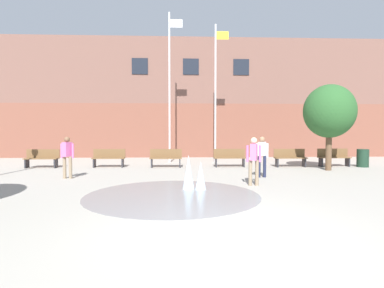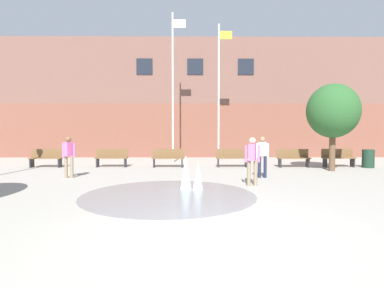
% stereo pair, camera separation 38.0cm
% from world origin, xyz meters
% --- Properties ---
extents(ground_plane, '(100.00, 100.00, 0.00)m').
position_xyz_m(ground_plane, '(0.00, 0.00, 0.00)').
color(ground_plane, '#9E998E').
extents(library_building, '(36.00, 6.05, 8.35)m').
position_xyz_m(library_building, '(0.00, 18.68, 4.18)').
color(library_building, brown).
rests_on(library_building, ground).
extents(splash_fountain, '(4.88, 4.88, 1.06)m').
position_xyz_m(splash_fountain, '(-0.62, 3.63, 0.28)').
color(splash_fountain, gray).
rests_on(splash_fountain, ground).
extents(park_bench_far_left, '(1.60, 0.44, 0.91)m').
position_xyz_m(park_bench_far_left, '(-7.58, 9.85, 0.48)').
color(park_bench_far_left, '#28282D').
rests_on(park_bench_far_left, ground).
extents(park_bench_left_of_flagpoles, '(1.60, 0.44, 0.91)m').
position_xyz_m(park_bench_left_of_flagpoles, '(-4.33, 9.97, 0.48)').
color(park_bench_left_of_flagpoles, '#28282D').
rests_on(park_bench_left_of_flagpoles, ground).
extents(park_bench_under_left_flagpole, '(1.60, 0.44, 0.91)m').
position_xyz_m(park_bench_under_left_flagpole, '(-1.47, 9.82, 0.48)').
color(park_bench_under_left_flagpole, '#28282D').
rests_on(park_bench_under_left_flagpole, ground).
extents(park_bench_center, '(1.60, 0.44, 0.91)m').
position_xyz_m(park_bench_center, '(1.75, 9.90, 0.48)').
color(park_bench_center, '#28282D').
rests_on(park_bench_center, ground).
extents(park_bench_under_right_flagpole, '(1.60, 0.44, 0.91)m').
position_xyz_m(park_bench_under_right_flagpole, '(4.83, 9.76, 0.48)').
color(park_bench_under_right_flagpole, '#28282D').
rests_on(park_bench_under_right_flagpole, ground).
extents(park_bench_far_right, '(1.60, 0.44, 0.91)m').
position_xyz_m(park_bench_far_right, '(7.15, 9.89, 0.48)').
color(park_bench_far_right, '#28282D').
rests_on(park_bench_far_right, ground).
extents(adult_near_bench, '(0.50, 0.39, 1.59)m').
position_xyz_m(adult_near_bench, '(-5.03, 6.33, 0.93)').
color(adult_near_bench, '#89755B').
rests_on(adult_near_bench, ground).
extents(adult_watching, '(0.50, 0.39, 1.59)m').
position_xyz_m(adult_watching, '(2.43, 6.33, 0.93)').
color(adult_watching, '#1E233D').
rests_on(adult_watching, ground).
extents(teen_by_trashcan, '(0.50, 0.39, 1.59)m').
position_xyz_m(teen_by_trashcan, '(1.67, 4.57, 0.93)').
color(teen_by_trashcan, '#89755B').
rests_on(teen_by_trashcan, ground).
extents(flagpole_left, '(0.80, 0.10, 8.60)m').
position_xyz_m(flagpole_left, '(-1.33, 12.19, 4.55)').
color(flagpole_left, silver).
rests_on(flagpole_left, ground).
extents(flagpole_right, '(0.80, 0.10, 7.96)m').
position_xyz_m(flagpole_right, '(1.33, 12.19, 4.22)').
color(flagpole_right, silver).
rests_on(flagpole_right, ground).
extents(trash_can, '(0.56, 0.56, 0.90)m').
position_xyz_m(trash_can, '(8.48, 9.56, 0.45)').
color(trash_can, '#193323').
rests_on(trash_can, ground).
extents(street_tree_near_building, '(2.29, 2.29, 3.94)m').
position_xyz_m(street_tree_near_building, '(6.08, 8.32, 2.71)').
color(street_tree_near_building, brown).
rests_on(street_tree_near_building, ground).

